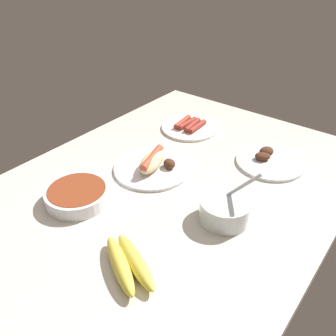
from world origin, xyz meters
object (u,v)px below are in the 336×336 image
Objects in this scene: bowl_coleslaw at (225,209)px; bowl_chili at (77,194)px; plate_sausages at (190,127)px; banana_bunch at (128,263)px; plate_grilled_meat at (269,160)px; plate_hotdog_assembled at (153,165)px.

bowl_chili is at bearing 117.49° from bowl_coleslaw.
bowl_coleslaw is at bearing -134.80° from plate_sausages.
banana_bunch is 28.90cm from bowl_coleslaw.
plate_grilled_meat is (-3.76, -34.10, -0.04)cm from plate_sausages.
bowl_coleslaw is 32.73cm from plate_grilled_meat.
banana_bunch is 69.93cm from plate_sausages.
plate_grilled_meat is at bearing 4.29° from bowl_coleslaw.
plate_grilled_meat is (60.20, -5.83, -1.03)cm from banana_bunch.
plate_grilled_meat and bowl_chili have the same top height.
plate_sausages is 0.98× the size of plate_grilled_meat.
plate_hotdog_assembled is 1.36× the size of bowl_chili.
plate_sausages is 30.88cm from plate_hotdog_assembled.
bowl_coleslaw is 30.29cm from plate_hotdog_assembled.
bowl_coleslaw is (27.66, -8.27, 1.47)cm from banana_bunch.
plate_hotdog_assembled is at bearing -14.17° from bowl_chili.
plate_hotdog_assembled reaches higher than plate_grilled_meat.
plate_sausages is (63.95, 28.27, -1.00)cm from banana_bunch.
bowl_chili is at bearing -179.31° from plate_sausages.
plate_hotdog_assembled reaches higher than bowl_chili.
banana_bunch is 1.11× the size of bowl_chili.
plate_hotdog_assembled is at bearing -167.00° from plate_sausages.
bowl_coleslaw reaches higher than banana_bunch.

